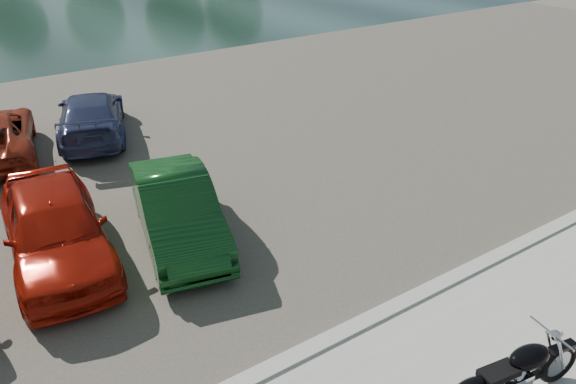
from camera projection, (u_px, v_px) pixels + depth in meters
name	position (u px, v px, depth m)	size (l,w,h in m)	color
kerb	(349.00, 331.00, 9.20)	(60.00, 0.30, 0.14)	#A19F97
parking_lot	(145.00, 150.00, 15.80)	(60.00, 18.00, 0.04)	#48423A
motorcycle	(503.00, 380.00, 7.64)	(2.32, 0.80, 1.05)	black
car_4	(55.00, 227.00, 10.67)	(1.79, 4.45, 1.52)	#A9180B
car_5	(178.00, 210.00, 11.41)	(1.45, 4.14, 1.37)	#114018
car_11	(92.00, 115.00, 16.36)	(1.82, 4.46, 1.30)	navy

